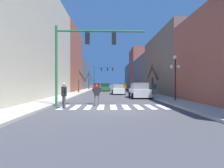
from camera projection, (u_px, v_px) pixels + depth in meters
name	position (u px, v px, depth m)	size (l,w,h in m)	color
ground_plane	(114.00, 109.00, 11.57)	(240.00, 240.00, 0.00)	#424247
sidewalk_left	(27.00, 108.00, 11.43)	(2.33, 90.00, 0.15)	#ADA89E
sidewalk_right	(199.00, 108.00, 11.70)	(2.33, 90.00, 0.15)	#ADA89E
building_row_left	(55.00, 61.00, 31.06)	(6.00, 53.78, 13.11)	#BCB299
building_row_right	(151.00, 71.00, 41.54)	(6.00, 69.06, 12.31)	#934C3D
crosswalk_stripes	(113.00, 107.00, 12.65)	(7.65, 2.60, 0.01)	white
traffic_signal_near	(83.00, 48.00, 13.11)	(6.74, 0.28, 6.04)	#236038
traffic_signal_far	(102.00, 72.00, 49.12)	(5.85, 0.28, 6.56)	#236038
street_lamp_right_corner	(175.00, 68.00, 15.90)	(0.95, 0.36, 4.13)	black
car_parked_right_far	(105.00, 87.00, 38.02)	(2.19, 4.16, 1.68)	#236B38
car_parked_right_mid	(123.00, 87.00, 44.29)	(1.96, 4.63, 1.74)	#A38423
car_driving_away_lane	(118.00, 89.00, 27.44)	(1.97, 4.57, 1.56)	white
car_parked_left_far	(97.00, 87.00, 47.66)	(2.01, 4.85, 1.68)	red
car_at_intersection	(139.00, 91.00, 20.54)	(2.20, 4.24, 1.78)	silver
pedestrian_near_right_corner	(154.00, 87.00, 24.13)	(0.72, 0.23, 1.68)	#7A705B
pedestrian_on_left_sidewalk	(64.00, 93.00, 11.86)	(0.51, 0.67, 1.76)	#4C4C51
pedestrian_on_right_sidewalk	(97.00, 93.00, 13.41)	(0.70, 0.22, 1.62)	#4C4C51
street_tree_left_mid	(89.00, 81.00, 46.77)	(2.53, 1.23, 4.71)	#473828
street_tree_right_mid	(80.00, 82.00, 30.61)	(1.56, 1.99, 3.91)	#473828
street_tree_left_far	(153.00, 80.00, 24.97)	(1.50, 1.75, 4.28)	#473828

